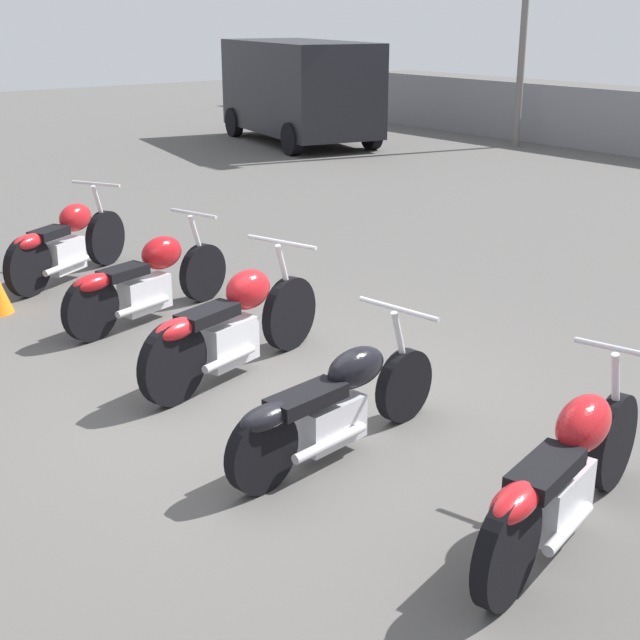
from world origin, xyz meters
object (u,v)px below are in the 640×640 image
object	(u,v)px
motorcycle_slot_2	(232,325)
motorcycle_slot_4	(565,475)
motorcycle_slot_0	(66,243)
motorcycle_slot_3	(334,404)
parked_van	(299,87)
motorcycle_slot_1	(147,280)

from	to	relation	value
motorcycle_slot_2	motorcycle_slot_4	distance (m)	3.30
motorcycle_slot_2	motorcycle_slot_0	bearing A→B (deg)	162.87
motorcycle_slot_0	motorcycle_slot_2	world-z (taller)	motorcycle_slot_2
motorcycle_slot_3	parked_van	size ratio (longest dim) A/B	0.41
parked_van	motorcycle_slot_1	bearing A→B (deg)	-121.99
motorcycle_slot_0	motorcycle_slot_4	world-z (taller)	motorcycle_slot_0
motorcycle_slot_1	motorcycle_slot_4	distance (m)	5.04
motorcycle_slot_3	motorcycle_slot_1	bearing A→B (deg)	165.54
motorcycle_slot_2	parked_van	world-z (taller)	parked_van
motorcycle_slot_4	parked_van	bearing A→B (deg)	133.57
motorcycle_slot_2	motorcycle_slot_3	xyz separation A→B (m)	(1.65, -0.25, -0.07)
motorcycle_slot_1	parked_van	xyz separation A→B (m)	(-9.22, 8.86, 0.84)
motorcycle_slot_0	motorcycle_slot_1	bearing A→B (deg)	-26.85
motorcycle_slot_0	motorcycle_slot_2	xyz separation A→B (m)	(3.57, -0.06, 0.02)
motorcycle_slot_0	motorcycle_slot_1	xyz separation A→B (m)	(1.84, 0.05, -0.02)
motorcycle_slot_1	parked_van	distance (m)	12.81
motorcycle_slot_1	parked_van	world-z (taller)	parked_van
motorcycle_slot_1	motorcycle_slot_2	bearing A→B (deg)	-19.50
parked_van	motorcycle_slot_3	bearing A→B (deg)	-114.33
motorcycle_slot_0	parked_van	bearing A→B (deg)	101.08
motorcycle_slot_4	parked_van	distance (m)	16.81
motorcycle_slot_3	motorcycle_slot_4	world-z (taller)	motorcycle_slot_4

